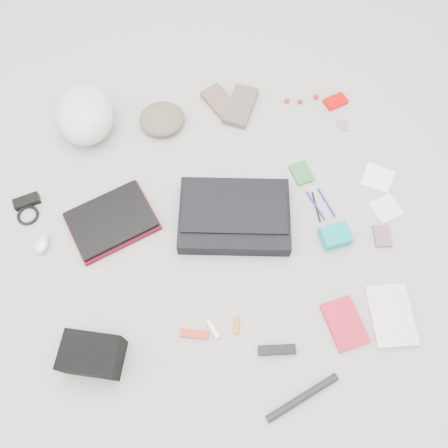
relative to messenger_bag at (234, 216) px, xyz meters
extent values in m
plane|color=gray|center=(-0.05, -0.03, -0.04)|extent=(4.00, 4.00, 0.00)
cube|color=black|center=(0.00, 0.00, 0.00)|extent=(0.48, 0.39, 0.07)
cube|color=black|center=(0.00, 0.00, 0.04)|extent=(0.44, 0.26, 0.01)
cube|color=#580C1A|center=(-0.48, 0.07, -0.02)|extent=(0.39, 0.34, 0.02)
cube|color=black|center=(-0.48, 0.07, 0.00)|extent=(0.37, 0.32, 0.02)
ellipsoid|color=silver|center=(-0.55, 0.56, 0.05)|extent=(0.25, 0.31, 0.18)
ellipsoid|color=#5F5847|center=(-0.23, 0.52, 0.00)|extent=(0.21, 0.20, 0.07)
cube|color=brown|center=(0.04, 0.58, -0.02)|extent=(0.18, 0.22, 0.03)
cube|color=#5C5148|center=(0.13, 0.55, -0.02)|extent=(0.20, 0.24, 0.03)
cube|color=black|center=(-0.82, 0.22, -0.02)|extent=(0.11, 0.07, 0.03)
torus|color=black|center=(-0.82, 0.16, -0.03)|extent=(0.10, 0.10, 0.01)
ellipsoid|color=silver|center=(-0.76, 0.02, -0.02)|extent=(0.07, 0.10, 0.03)
cube|color=black|center=(-0.57, -0.45, 0.03)|extent=(0.23, 0.19, 0.13)
cube|color=#A82D17|center=(-0.22, -0.43, -0.03)|extent=(0.10, 0.06, 0.02)
cylinder|color=white|center=(-0.15, -0.42, -0.03)|extent=(0.04, 0.07, 0.02)
cylinder|color=#C86918|center=(-0.07, -0.42, -0.03)|extent=(0.03, 0.06, 0.02)
cube|color=black|center=(0.06, -0.53, -0.02)|extent=(0.13, 0.05, 0.03)
cylinder|color=black|center=(0.11, -0.70, -0.02)|extent=(0.27, 0.12, 0.03)
cube|color=red|center=(0.32, -0.48, -0.03)|extent=(0.14, 0.19, 0.02)
cube|color=beige|center=(0.50, -0.48, -0.02)|extent=(0.17, 0.24, 0.02)
cube|color=#2E6332|center=(0.32, 0.17, -0.03)|extent=(0.09, 0.12, 0.01)
cylinder|color=navy|center=(0.34, 0.01, -0.03)|extent=(0.05, 0.14, 0.01)
cylinder|color=black|center=(0.34, 0.00, -0.03)|extent=(0.01, 0.14, 0.01)
cylinder|color=navy|center=(0.39, 0.01, -0.03)|extent=(0.04, 0.14, 0.01)
cube|color=#03969E|center=(0.38, -0.15, -0.01)|extent=(0.12, 0.10, 0.05)
cube|color=#825569|center=(0.56, -0.17, -0.03)|extent=(0.07, 0.10, 0.02)
cube|color=white|center=(0.63, 0.09, -0.03)|extent=(0.16, 0.16, 0.01)
cube|color=silver|center=(0.62, -0.05, -0.03)|extent=(0.13, 0.13, 0.01)
sphere|color=maroon|center=(0.34, 0.55, -0.02)|extent=(0.03, 0.03, 0.02)
sphere|color=#A41C15|center=(0.40, 0.54, -0.02)|extent=(0.03, 0.03, 0.02)
sphere|color=#A2111D|center=(0.48, 0.55, -0.02)|extent=(0.02, 0.02, 0.02)
cube|color=red|center=(0.57, 0.51, -0.03)|extent=(0.11, 0.09, 0.02)
cube|color=gray|center=(0.56, 0.38, -0.03)|extent=(0.05, 0.06, 0.00)
camera|label=1|loc=(-0.17, -0.73, 1.56)|focal=35.00mm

